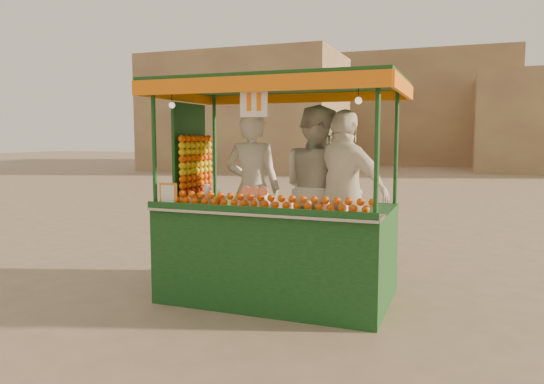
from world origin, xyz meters
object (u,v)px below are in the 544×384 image
at_px(vendor_middle, 317,189).
at_px(vendor_left, 253,189).
at_px(vendor_right, 344,194).
at_px(juice_cart, 271,229).

bearing_deg(vendor_middle, vendor_left, 44.30).
relative_size(vendor_middle, vendor_right, 1.03).
bearing_deg(vendor_right, vendor_middle, -7.78).
relative_size(juice_cart, vendor_left, 1.46).
bearing_deg(vendor_right, vendor_left, 13.72).
relative_size(vendor_left, vendor_right, 1.00).
relative_size(juice_cart, vendor_middle, 1.42).
bearing_deg(vendor_middle, juice_cart, 80.07).
distance_m(juice_cart, vendor_left, 0.61).
height_order(vendor_left, vendor_middle, vendor_middle).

